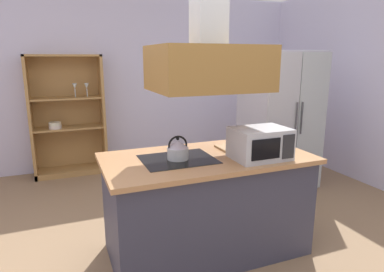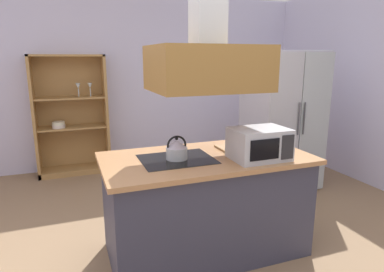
{
  "view_description": "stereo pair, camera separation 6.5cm",
  "coord_description": "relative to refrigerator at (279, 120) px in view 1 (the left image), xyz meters",
  "views": [
    {
      "loc": [
        -0.97,
        -2.46,
        1.73
      ],
      "look_at": [
        0.18,
        0.41,
        1.0
      ],
      "focal_mm": 31.41,
      "sensor_mm": 36.0,
      "label": 1
    },
    {
      "loc": [
        -0.91,
        -2.49,
        1.73
      ],
      "look_at": [
        0.18,
        0.41,
        1.0
      ],
      "focal_mm": 31.41,
      "sensor_mm": 36.0,
      "label": 2
    }
  ],
  "objects": [
    {
      "name": "dish_cabinet",
      "position": [
        -2.63,
        1.57,
        -0.13
      ],
      "size": [
        1.04,
        0.4,
        1.77
      ],
      "color": "#A87C43",
      "rests_on": "ground"
    },
    {
      "name": "cutting_board",
      "position": [
        -1.23,
        -1.01,
        0.0
      ],
      "size": [
        0.34,
        0.24,
        0.02
      ],
      "primitive_type": "cube",
      "rotation": [
        0.0,
        0.0,
        0.01
      ],
      "color": "#AC8254",
      "rests_on": "kitchen_island"
    },
    {
      "name": "ground_plane",
      "position": [
        -1.77,
        -1.21,
        -0.91
      ],
      "size": [
        7.8,
        7.8,
        0.0
      ],
      "primitive_type": "plane",
      "color": "#8F6F4F"
    },
    {
      "name": "microwave",
      "position": [
        -1.21,
        -1.38,
        0.12
      ],
      "size": [
        0.46,
        0.35,
        0.26
      ],
      "color": "#B7BABF",
      "rests_on": "kitchen_island"
    },
    {
      "name": "refrigerator",
      "position": [
        0.0,
        0.0,
        0.0
      ],
      "size": [
        0.9,
        0.78,
        1.81
      ],
      "color": "#B7B6C3",
      "rests_on": "ground"
    },
    {
      "name": "wall_back",
      "position": [
        -1.77,
        1.79,
        0.44
      ],
      "size": [
        6.0,
        0.12,
        2.7
      ],
      "primitive_type": "cube",
      "color": "silver",
      "rests_on": "ground"
    },
    {
      "name": "range_hood",
      "position": [
        -1.59,
        -1.15,
        0.85
      ],
      "size": [
        0.9,
        0.7,
        1.24
      ],
      "color": "olive"
    },
    {
      "name": "kettle",
      "position": [
        -1.85,
        -1.15,
        0.08
      ],
      "size": [
        0.18,
        0.18,
        0.2
      ],
      "color": "#B6BBBD",
      "rests_on": "kitchen_island"
    },
    {
      "name": "kitchen_island",
      "position": [
        -1.59,
        -1.15,
        -0.45
      ],
      "size": [
        1.78,
        0.93,
        0.9
      ],
      "color": "#383848",
      "rests_on": "ground"
    }
  ]
}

